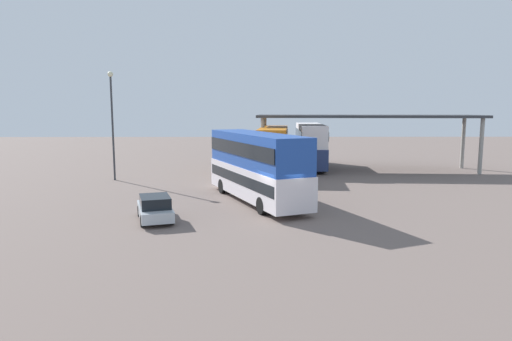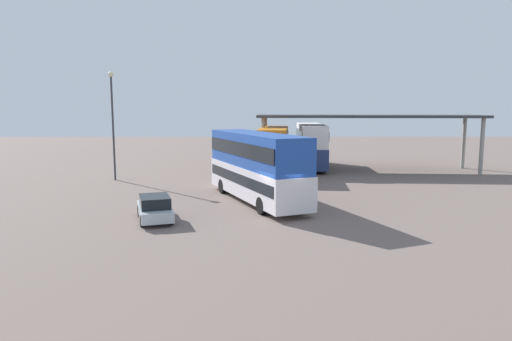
{
  "view_description": "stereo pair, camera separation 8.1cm",
  "coord_description": "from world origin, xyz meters",
  "px_view_note": "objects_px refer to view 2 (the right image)",
  "views": [
    {
      "loc": [
        -1.5,
        -24.2,
        5.93
      ],
      "look_at": [
        -1.24,
        4.1,
        2.0
      ],
      "focal_mm": 31.42,
      "sensor_mm": 36.0,
      "label": 1
    },
    {
      "loc": [
        -1.42,
        -24.2,
        5.93
      ],
      "look_at": [
        -1.24,
        4.1,
        2.0
      ],
      "focal_mm": 31.42,
      "sensor_mm": 36.0,
      "label": 2
    }
  ],
  "objects_px": {
    "double_decker_main": "(256,164)",
    "parked_hatchback": "(155,208)",
    "lamppost_tall": "(113,114)",
    "double_decker_near_canopy": "(274,148)",
    "double_decker_mid_row": "(311,144)"
  },
  "relations": [
    {
      "from": "double_decker_near_canopy",
      "to": "lamppost_tall",
      "type": "distance_m",
      "value": 14.5
    },
    {
      "from": "parked_hatchback",
      "to": "double_decker_mid_row",
      "type": "distance_m",
      "value": 24.16
    },
    {
      "from": "double_decker_mid_row",
      "to": "lamppost_tall",
      "type": "height_order",
      "value": "lamppost_tall"
    },
    {
      "from": "double_decker_main",
      "to": "parked_hatchback",
      "type": "xyz_separation_m",
      "value": [
        -5.42,
        -4.96,
        -1.73
      ]
    },
    {
      "from": "double_decker_main",
      "to": "parked_hatchback",
      "type": "height_order",
      "value": "double_decker_main"
    },
    {
      "from": "parked_hatchback",
      "to": "lamppost_tall",
      "type": "distance_m",
      "value": 15.81
    },
    {
      "from": "double_decker_near_canopy",
      "to": "lamppost_tall",
      "type": "height_order",
      "value": "lamppost_tall"
    },
    {
      "from": "parked_hatchback",
      "to": "double_decker_main",
      "type": "bearing_deg",
      "value": -64.97
    },
    {
      "from": "double_decker_main",
      "to": "parked_hatchback",
      "type": "distance_m",
      "value": 7.55
    },
    {
      "from": "double_decker_main",
      "to": "double_decker_near_canopy",
      "type": "xyz_separation_m",
      "value": [
        1.74,
        13.05,
        -0.11
      ]
    },
    {
      "from": "double_decker_mid_row",
      "to": "lamppost_tall",
      "type": "bearing_deg",
      "value": 116.81
    },
    {
      "from": "parked_hatchback",
      "to": "double_decker_near_canopy",
      "type": "xyz_separation_m",
      "value": [
        7.17,
        18.01,
        1.62
      ]
    },
    {
      "from": "double_decker_main",
      "to": "double_decker_near_canopy",
      "type": "bearing_deg",
      "value": -30.02
    },
    {
      "from": "parked_hatchback",
      "to": "lamppost_tall",
      "type": "xyz_separation_m",
      "value": [
        -6.29,
        13.67,
        4.83
      ]
    },
    {
      "from": "parked_hatchback",
      "to": "double_decker_near_canopy",
      "type": "distance_m",
      "value": 19.45
    }
  ]
}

